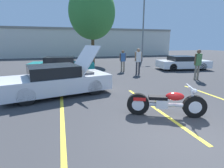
% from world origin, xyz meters
% --- Properties ---
extents(ground_plane, '(80.00, 80.00, 0.00)m').
position_xyz_m(ground_plane, '(0.00, 0.00, 0.00)').
color(ground_plane, '#38383A').
extents(parking_stripe_foreground, '(0.12, 4.81, 0.01)m').
position_xyz_m(parking_stripe_foreground, '(-2.84, 2.22, 0.00)').
color(parking_stripe_foreground, yellow).
rests_on(parking_stripe_foreground, ground).
extents(parking_stripe_middle, '(0.12, 4.81, 0.01)m').
position_xyz_m(parking_stripe_middle, '(0.29, 2.22, 0.00)').
color(parking_stripe_middle, yellow).
rests_on(parking_stripe_middle, ground).
extents(far_building, '(32.00, 4.20, 4.40)m').
position_xyz_m(far_building, '(0.00, 26.88, 2.34)').
color(far_building, beige).
rests_on(far_building, ground).
extents(light_pole, '(1.21, 0.28, 7.70)m').
position_xyz_m(light_pole, '(7.44, 17.92, 4.23)').
color(light_pole, slate).
rests_on(light_pole, ground).
extents(tree_background, '(4.56, 4.56, 7.73)m').
position_xyz_m(tree_background, '(0.47, 15.23, 5.10)').
color(tree_background, brown).
rests_on(tree_background, ground).
extents(motorcycle, '(2.25, 1.15, 0.98)m').
position_xyz_m(motorcycle, '(0.26, 1.59, 0.41)').
color(motorcycle, black).
rests_on(motorcycle, ground).
extents(show_car_hood_open, '(4.69, 2.87, 2.10)m').
position_xyz_m(show_car_hood_open, '(-2.94, 4.98, 0.63)').
color(show_car_hood_open, silver).
rests_on(show_car_hood_open, ground).
extents(parked_car_left_row, '(4.87, 2.49, 1.20)m').
position_xyz_m(parked_car_left_row, '(-2.69, 10.87, 0.58)').
color(parked_car_left_row, teal).
rests_on(parked_car_left_row, ground).
extents(parked_car_right_row, '(4.38, 2.53, 1.13)m').
position_xyz_m(parked_car_right_row, '(7.12, 9.65, 0.55)').
color(parked_car_right_row, white).
rests_on(parked_car_right_row, ground).
extents(spectator_near_motorcycle, '(0.52, 0.24, 1.82)m').
position_xyz_m(spectator_near_motorcycle, '(2.51, 8.59, 1.09)').
color(spectator_near_motorcycle, '#333338').
rests_on(spectator_near_motorcycle, ground).
extents(spectator_by_show_car, '(0.52, 0.24, 1.83)m').
position_xyz_m(spectator_by_show_car, '(5.15, 5.79, 1.10)').
color(spectator_by_show_car, gray).
rests_on(spectator_by_show_car, ground).
extents(spectator_midground, '(0.52, 0.22, 1.65)m').
position_xyz_m(spectator_midground, '(1.85, 9.95, 0.98)').
color(spectator_midground, gray).
rests_on(spectator_midground, ground).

